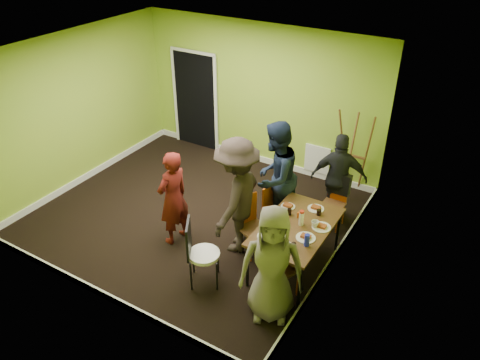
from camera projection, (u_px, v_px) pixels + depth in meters
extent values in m
plane|color=black|center=(195.00, 214.00, 8.04)|extent=(5.00, 5.00, 0.00)
cube|color=#9CBF31|center=(259.00, 96.00, 8.97)|extent=(5.00, 0.04, 2.80)
cube|color=#9CBF31|center=(81.00, 212.00, 5.67)|extent=(5.00, 0.04, 2.80)
cube|color=#9CBF31|center=(78.00, 109.00, 8.42)|extent=(0.04, 4.50, 2.80)
cube|color=#9CBF31|center=(342.00, 184.00, 6.22)|extent=(0.04, 4.50, 2.80)
cube|color=white|center=(185.00, 52.00, 6.60)|extent=(5.00, 4.50, 0.04)
cube|color=black|center=(196.00, 101.00, 9.81)|extent=(1.00, 0.05, 2.04)
cube|color=white|center=(317.00, 159.00, 8.90)|extent=(0.50, 0.04, 0.55)
cylinder|color=black|center=(247.00, 266.00, 6.38)|extent=(0.04, 0.04, 0.71)
cylinder|color=black|center=(300.00, 287.00, 6.03)|extent=(0.04, 0.04, 0.71)
cylinder|color=black|center=(291.00, 216.00, 7.39)|extent=(0.04, 0.04, 0.71)
cylinder|color=black|center=(338.00, 231.00, 7.05)|extent=(0.04, 0.04, 0.71)
cube|color=brown|center=(297.00, 227.00, 6.52)|extent=(0.90, 1.50, 0.04)
cylinder|color=#C34F12|center=(273.00, 216.00, 7.66)|extent=(0.02, 0.02, 0.40)
cylinder|color=#C34F12|center=(263.00, 225.00, 7.44)|extent=(0.02, 0.02, 0.40)
cylinder|color=#C34F12|center=(289.00, 222.00, 7.52)|extent=(0.02, 0.02, 0.40)
cylinder|color=#C34F12|center=(280.00, 231.00, 7.30)|extent=(0.02, 0.02, 0.40)
cube|color=brown|center=(277.00, 213.00, 7.37)|extent=(0.37, 0.37, 0.04)
cube|color=#C34F12|center=(268.00, 197.00, 7.33)|extent=(0.04, 0.34, 0.45)
cylinder|color=#C34F12|center=(255.00, 231.00, 7.28)|extent=(0.02, 0.02, 0.43)
cylinder|color=#C34F12|center=(238.00, 239.00, 7.12)|extent=(0.02, 0.02, 0.43)
cylinder|color=#C34F12|center=(268.00, 242.00, 7.05)|extent=(0.02, 0.02, 0.43)
cylinder|color=#C34F12|center=(251.00, 250.00, 6.89)|extent=(0.02, 0.02, 0.43)
cube|color=brown|center=(254.00, 229.00, 6.97)|extent=(0.50, 0.50, 0.04)
cube|color=#C34F12|center=(247.00, 209.00, 6.97)|extent=(0.17, 0.34, 0.48)
cylinder|color=#C34F12|center=(343.00, 214.00, 7.72)|extent=(0.02, 0.02, 0.39)
cylinder|color=#C34F12|center=(327.00, 208.00, 7.85)|extent=(0.02, 0.02, 0.39)
cylinder|color=#C34F12|center=(337.00, 223.00, 7.50)|extent=(0.02, 0.02, 0.39)
cylinder|color=#C34F12|center=(320.00, 217.00, 7.63)|extent=(0.02, 0.02, 0.39)
cube|color=brown|center=(333.00, 205.00, 7.57)|extent=(0.35, 0.35, 0.03)
cube|color=#C34F12|center=(338.00, 188.00, 7.57)|extent=(0.33, 0.03, 0.44)
cylinder|color=#C34F12|center=(261.00, 280.00, 6.32)|extent=(0.03, 0.03, 0.47)
cylinder|color=#C34F12|center=(279.00, 294.00, 6.09)|extent=(0.03, 0.03, 0.47)
cylinder|color=#C34F12|center=(279.00, 269.00, 6.51)|extent=(0.03, 0.03, 0.47)
cylinder|color=#C34F12|center=(298.00, 282.00, 6.28)|extent=(0.03, 0.03, 0.47)
cube|color=brown|center=(280.00, 268.00, 6.18)|extent=(0.53, 0.53, 0.04)
cube|color=#C34F12|center=(269.00, 258.00, 5.93)|extent=(0.38, 0.16, 0.52)
cylinder|color=black|center=(193.00, 260.00, 6.68)|extent=(0.03, 0.03, 0.47)
cylinder|color=black|center=(191.00, 277.00, 6.37)|extent=(0.03, 0.03, 0.47)
cylinder|color=black|center=(218.00, 260.00, 6.68)|extent=(0.03, 0.03, 0.47)
cylinder|color=black|center=(217.00, 277.00, 6.37)|extent=(0.03, 0.03, 0.47)
cylinder|color=white|center=(204.00, 254.00, 6.40)|extent=(0.44, 0.44, 0.05)
cube|color=black|center=(189.00, 239.00, 6.26)|extent=(0.23, 0.36, 0.52)
cylinder|color=brown|center=(343.00, 150.00, 8.35)|extent=(0.23, 0.38, 1.63)
cylinder|color=brown|center=(366.00, 155.00, 8.17)|extent=(0.23, 0.38, 1.63)
cylinder|color=brown|center=(350.00, 158.00, 8.08)|extent=(0.03, 0.37, 1.59)
cube|color=brown|center=(353.00, 156.00, 8.25)|extent=(0.44, 0.04, 0.04)
cylinder|color=white|center=(288.00, 207.00, 6.90)|extent=(0.22, 0.22, 0.01)
cylinder|color=white|center=(266.00, 236.00, 6.29)|extent=(0.25, 0.25, 0.01)
cylinder|color=white|center=(316.00, 209.00, 6.85)|extent=(0.24, 0.24, 0.01)
cylinder|color=white|center=(283.00, 246.00, 6.12)|extent=(0.25, 0.25, 0.01)
cylinder|color=white|center=(321.00, 227.00, 6.47)|extent=(0.27, 0.27, 0.01)
cylinder|color=white|center=(306.00, 238.00, 6.27)|extent=(0.27, 0.27, 0.01)
cylinder|color=white|center=(301.00, 219.00, 6.47)|extent=(0.07, 0.07, 0.20)
cylinder|color=#1C28D3|center=(307.00, 240.00, 6.09)|extent=(0.07, 0.07, 0.18)
cylinder|color=#C34F12|center=(298.00, 215.00, 6.65)|extent=(0.04, 0.04, 0.09)
cylinder|color=black|center=(289.00, 212.00, 6.71)|extent=(0.06, 0.06, 0.10)
cylinder|color=black|center=(319.00, 212.00, 6.71)|extent=(0.07, 0.07, 0.08)
cylinder|color=black|center=(294.00, 246.00, 6.05)|extent=(0.06, 0.06, 0.10)
imported|color=white|center=(277.00, 226.00, 6.41)|extent=(0.12, 0.12, 0.10)
imported|color=white|center=(315.00, 224.00, 6.46)|extent=(0.11, 0.11, 0.10)
imported|color=#52120E|center=(173.00, 198.00, 7.06)|extent=(0.46, 0.62, 1.55)
imported|color=#141E33|center=(275.00, 177.00, 7.30)|extent=(0.72, 0.92, 1.85)
imported|color=black|center=(237.00, 196.00, 6.83)|extent=(0.82, 1.26, 1.84)
imported|color=black|center=(339.00, 178.00, 7.58)|extent=(0.97, 0.64, 1.54)
imported|color=gray|center=(272.00, 265.00, 5.71)|extent=(0.95, 0.81, 1.64)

